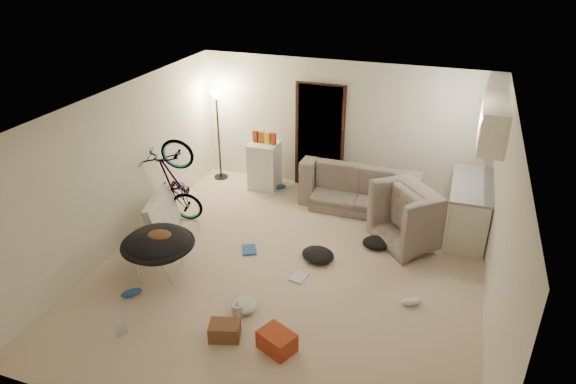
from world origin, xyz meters
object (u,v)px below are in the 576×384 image
(sofa, at_px, (361,189))
(bicycle, at_px, (176,200))
(tv_box, at_px, (162,216))
(floor_lamp, at_px, (217,117))
(kitchen_counter, at_px, (468,210))
(mini_fridge, at_px, (264,165))
(juicer, at_px, (238,309))
(armchair, at_px, (424,220))
(saucer_chair, at_px, (159,250))
(drink_case_a, at_px, (225,331))
(drink_case_b, at_px, (277,341))

(sofa, distance_m, bicycle, 3.33)
(tv_box, bearing_deg, floor_lamp, 78.70)
(kitchen_counter, bearing_deg, mini_fridge, 171.81)
(floor_lamp, distance_m, juicer, 4.50)
(armchair, distance_m, bicycle, 4.14)
(mini_fridge, height_order, saucer_chair, mini_fridge)
(kitchen_counter, height_order, tv_box, kitchen_counter)
(floor_lamp, height_order, juicer, floor_lamp)
(tv_box, bearing_deg, armchair, 3.40)
(kitchen_counter, bearing_deg, juicer, -131.03)
(kitchen_counter, height_order, sofa, kitchen_counter)
(floor_lamp, relative_size, tv_box, 1.66)
(saucer_chair, height_order, tv_box, saucer_chair)
(floor_lamp, relative_size, drink_case_a, 4.80)
(kitchen_counter, bearing_deg, drink_case_b, -119.64)
(tv_box, distance_m, drink_case_b, 3.29)
(floor_lamp, height_order, drink_case_b, floor_lamp)
(kitchen_counter, distance_m, bicycle, 4.89)
(saucer_chair, relative_size, drink_case_b, 2.48)
(tv_box, height_order, drink_case_b, tv_box)
(floor_lamp, relative_size, mini_fridge, 1.96)
(saucer_chair, distance_m, tv_box, 1.16)
(juicer, bearing_deg, armchair, 52.38)
(sofa, height_order, bicycle, bicycle)
(tv_box, relative_size, drink_case_b, 2.57)
(armchair, relative_size, juicer, 5.13)
(juicer, bearing_deg, bicycle, 136.23)
(tv_box, bearing_deg, drink_case_a, -57.00)
(bicycle, bearing_deg, drink_case_b, -139.44)
(saucer_chair, bearing_deg, mini_fridge, 84.08)
(floor_lamp, xyz_separation_m, juicer, (2.09, -3.80, -1.22))
(floor_lamp, relative_size, saucer_chair, 1.72)
(kitchen_counter, relative_size, juicer, 6.86)
(sofa, relative_size, drink_case_a, 5.71)
(saucer_chair, bearing_deg, sofa, 54.17)
(sofa, xyz_separation_m, armchair, (1.20, -0.91, 0.05))
(drink_case_a, bearing_deg, juicer, 76.90)
(saucer_chair, bearing_deg, bicycle, 111.16)
(mini_fridge, relative_size, drink_case_a, 2.45)
(saucer_chair, relative_size, drink_case_a, 2.79)
(armchair, distance_m, tv_box, 4.25)
(sofa, bearing_deg, mini_fridge, -2.28)
(tv_box, bearing_deg, saucer_chair, -74.33)
(juicer, bearing_deg, kitchen_counter, 48.97)
(drink_case_b, xyz_separation_m, juicer, (-0.71, 0.43, -0.03))
(floor_lamp, bearing_deg, tv_box, -87.57)
(kitchen_counter, bearing_deg, sofa, 166.47)
(floor_lamp, xyz_separation_m, tv_box, (0.10, -2.36, -0.95))
(floor_lamp, bearing_deg, juicer, -61.23)
(sofa, distance_m, armchair, 1.51)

